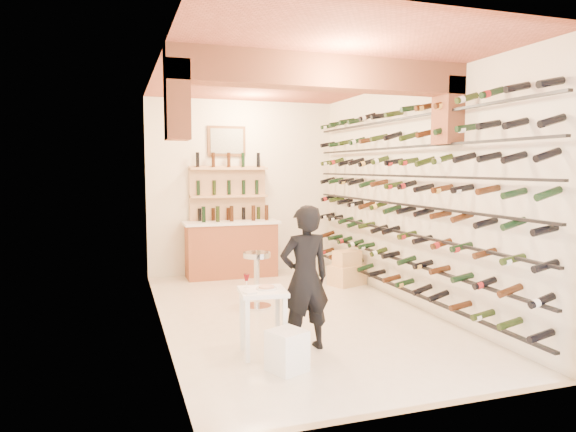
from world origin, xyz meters
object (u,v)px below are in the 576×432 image
at_px(back_counter, 231,247).
at_px(tasting_table, 262,301).
at_px(chrome_barstool, 257,276).
at_px(wine_rack, 397,197).
at_px(white_stool, 287,351).
at_px(person, 305,278).
at_px(crate_lower, 347,275).

xyz_separation_m(back_counter, tasting_table, (-0.53, -3.99, 0.04)).
distance_m(tasting_table, chrome_barstool, 1.86).
bearing_deg(wine_rack, white_stool, -140.53).
distance_m(wine_rack, back_counter, 3.38).
bearing_deg(back_counter, person, -90.70).
height_order(person, chrome_barstool, person).
xyz_separation_m(wine_rack, tasting_table, (-2.36, -1.35, -0.98)).
relative_size(back_counter, chrome_barstool, 2.16).
distance_m(person, crate_lower, 3.28).
xyz_separation_m(tasting_table, chrome_barstool, (0.42, 1.81, -0.12)).
relative_size(wine_rack, crate_lower, 10.19).
distance_m(tasting_table, person, 0.52).
bearing_deg(person, tasting_table, -3.60).
xyz_separation_m(person, chrome_barstool, (-0.06, 1.80, -0.33)).
bearing_deg(tasting_table, wine_rack, 35.27).
xyz_separation_m(tasting_table, crate_lower, (2.23, 2.72, -0.40)).
bearing_deg(chrome_barstool, wine_rack, -13.55).
relative_size(person, crate_lower, 2.81).
relative_size(tasting_table, chrome_barstool, 1.07).
height_order(back_counter, chrome_barstool, back_counter).
distance_m(tasting_table, white_stool, 0.64).
xyz_separation_m(back_counter, white_stool, (-0.42, -4.50, -0.33)).
xyz_separation_m(wine_rack, person, (-1.88, -1.33, -0.76)).
relative_size(back_counter, person, 1.08).
bearing_deg(person, chrome_barstool, -93.30).
bearing_deg(crate_lower, back_counter, 143.13).
distance_m(back_counter, white_stool, 4.53).
bearing_deg(tasting_table, crate_lower, 56.24).
height_order(white_stool, crate_lower, white_stool).
distance_m(white_stool, person, 0.87).
relative_size(back_counter, white_stool, 4.25).
bearing_deg(person, crate_lower, -128.04).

